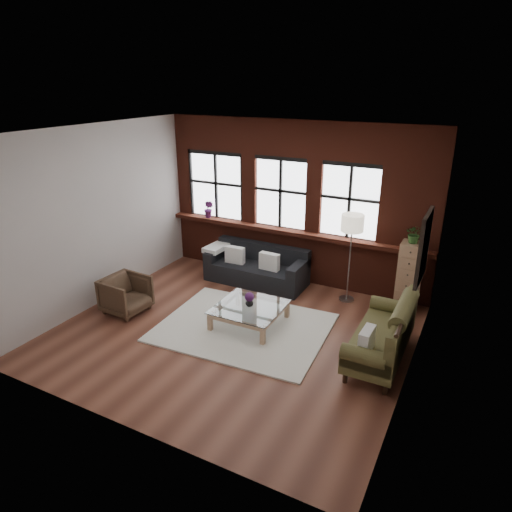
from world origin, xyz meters
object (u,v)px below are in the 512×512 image
at_px(armchair, 126,295).
at_px(coffee_table, 250,316).
at_px(dark_sofa, 256,266).
at_px(floor_lamp, 350,255).
at_px(vintage_settee, 381,330).
at_px(drawer_chest, 409,276).
at_px(vase, 249,302).

height_order(armchair, coffee_table, armchair).
xyz_separation_m(dark_sofa, floor_lamp, (1.87, 0.09, 0.54)).
bearing_deg(floor_lamp, vintage_settee, -59.18).
bearing_deg(coffee_table, floor_lamp, 54.68).
relative_size(drawer_chest, floor_lamp, 0.69).
distance_m(armchair, floor_lamp, 4.08).
distance_m(dark_sofa, drawer_chest, 2.94).
xyz_separation_m(armchair, coffee_table, (2.17, 0.58, -0.16)).
bearing_deg(dark_sofa, vintage_settee, -28.83).
relative_size(vintage_settee, armchair, 2.51).
relative_size(vase, floor_lamp, 0.08).
relative_size(vintage_settee, vase, 12.91).
height_order(armchair, floor_lamp, floor_lamp).
relative_size(coffee_table, vase, 7.70).
height_order(armchair, drawer_chest, drawer_chest).
bearing_deg(vase, coffee_table, 0.00).
distance_m(armchair, coffee_table, 2.25).
bearing_deg(floor_lamp, vase, -125.32).
relative_size(armchair, vase, 5.15).
xyz_separation_m(coffee_table, vase, (0.00, 0.00, 0.25)).
bearing_deg(drawer_chest, floor_lamp, -170.28).
height_order(vintage_settee, drawer_chest, drawer_chest).
height_order(coffee_table, floor_lamp, floor_lamp).
xyz_separation_m(vintage_settee, vase, (-2.18, -0.00, -0.06)).
distance_m(coffee_table, vase, 0.25).
xyz_separation_m(vintage_settee, coffee_table, (-2.18, -0.00, -0.31)).
bearing_deg(armchair, vintage_settee, -79.09).
xyz_separation_m(vase, floor_lamp, (1.18, 1.67, 0.48)).
bearing_deg(floor_lamp, coffee_table, -125.32).
distance_m(dark_sofa, vase, 1.73).
xyz_separation_m(drawer_chest, floor_lamp, (-1.04, -0.18, 0.28)).
bearing_deg(armchair, coffee_table, -71.73).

